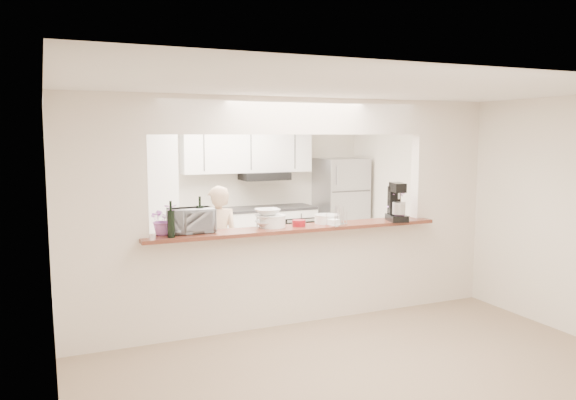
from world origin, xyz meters
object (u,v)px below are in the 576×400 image
refrigerator (341,209)px  stand_mixer (397,204)px  toaster_oven (191,221)px  person (218,243)px

refrigerator → stand_mixer: size_ratio=3.77×
toaster_oven → refrigerator: bearing=37.6°
refrigerator → person: 2.97m
refrigerator → toaster_oven: 4.14m
toaster_oven → stand_mixer: size_ratio=1.00×
stand_mixer → person: bearing=143.4°
refrigerator → toaster_oven: bearing=-140.9°
refrigerator → person: (-2.58, -1.46, -0.12)m
refrigerator → stand_mixer: refrigerator is taller
refrigerator → stand_mixer: (-0.80, -2.79, 0.44)m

